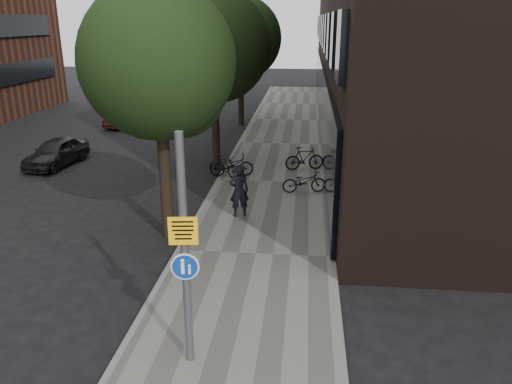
# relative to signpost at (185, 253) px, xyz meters

# --- Properties ---
(ground) EXTENTS (120.00, 120.00, 0.00)m
(ground) POSITION_rel_signpost_xyz_m (0.55, 1.44, -2.41)
(ground) COLOR black
(ground) RESTS_ON ground
(sidewalk) EXTENTS (4.50, 60.00, 0.12)m
(sidewalk) POSITION_rel_signpost_xyz_m (0.80, 11.44, -2.35)
(sidewalk) COLOR slate
(sidewalk) RESTS_ON ground
(curb_edge) EXTENTS (0.15, 60.00, 0.13)m
(curb_edge) POSITION_rel_signpost_xyz_m (-1.45, 11.44, -2.35)
(curb_edge) COLOR slate
(curb_edge) RESTS_ON ground
(street_tree_near) EXTENTS (4.40, 4.40, 7.50)m
(street_tree_near) POSITION_rel_signpost_xyz_m (-1.98, 6.08, 2.69)
(street_tree_near) COLOR black
(street_tree_near) RESTS_ON ground
(street_tree_mid) EXTENTS (5.00, 5.00, 7.80)m
(street_tree_mid) POSITION_rel_signpost_xyz_m (-1.98, 14.58, 2.70)
(street_tree_mid) COLOR black
(street_tree_mid) RESTS_ON ground
(street_tree_far) EXTENTS (5.00, 5.00, 7.80)m
(street_tree_far) POSITION_rel_signpost_xyz_m (-1.98, 23.58, 2.70)
(street_tree_far) COLOR black
(street_tree_far) RESTS_ON ground
(signpost) EXTENTS (0.53, 0.15, 4.54)m
(signpost) POSITION_rel_signpost_xyz_m (0.00, 0.00, 0.00)
(signpost) COLOR #595B5E
(signpost) RESTS_ON sidewalk
(pedestrian) EXTENTS (0.76, 0.61, 1.80)m
(pedestrian) POSITION_rel_signpost_xyz_m (-0.04, 7.53, -1.39)
(pedestrian) COLOR black
(pedestrian) RESTS_ON sidewalk
(parked_bike_facade_near) EXTENTS (1.75, 0.93, 0.88)m
(parked_bike_facade_near) POSITION_rel_signpost_xyz_m (2.10, 10.19, -1.86)
(parked_bike_facade_near) COLOR black
(parked_bike_facade_near) RESTS_ON sidewalk
(parked_bike_facade_far) EXTENTS (1.79, 0.92, 1.03)m
(parked_bike_facade_far) POSITION_rel_signpost_xyz_m (2.08, 13.23, -1.78)
(parked_bike_facade_far) COLOR black
(parked_bike_facade_far) RESTS_ON sidewalk
(parked_bike_curb_near) EXTENTS (1.92, 1.02, 0.96)m
(parked_bike_curb_near) POSITION_rel_signpost_xyz_m (-0.96, 12.00, -1.81)
(parked_bike_curb_near) COLOR black
(parked_bike_curb_near) RESTS_ON sidewalk
(parked_bike_curb_far) EXTENTS (1.61, 1.09, 0.95)m
(parked_bike_curb_far) POSITION_rel_signpost_xyz_m (-1.25, 11.81, -1.82)
(parked_bike_curb_far) COLOR black
(parked_bike_curb_far) RESTS_ON sidewalk
(parked_car_near) EXTENTS (1.98, 3.90, 1.27)m
(parked_car_near) POSITION_rel_signpost_xyz_m (-9.28, 13.19, -1.78)
(parked_car_near) COLOR black
(parked_car_near) RESTS_ON ground
(parked_car_mid) EXTENTS (1.52, 3.54, 1.14)m
(parked_car_mid) POSITION_rel_signpost_xyz_m (-9.37, 22.17, -1.85)
(parked_car_mid) COLOR #511817
(parked_car_mid) RESTS_ON ground
(parked_car_far) EXTENTS (1.93, 4.01, 1.13)m
(parked_car_far) POSITION_rel_signpost_xyz_m (-7.89, 31.35, -1.85)
(parked_car_far) COLOR #19212E
(parked_car_far) RESTS_ON ground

